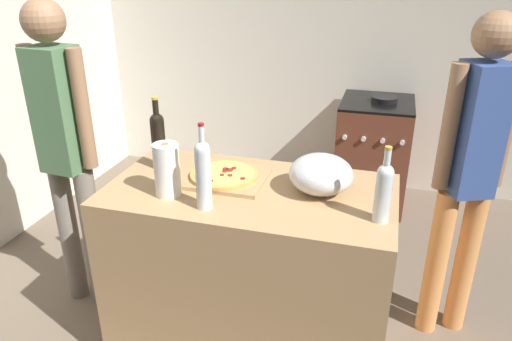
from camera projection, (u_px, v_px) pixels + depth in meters
The scene contains 13 objects.
ground_plane at pixel (284, 268), 3.26m from camera, with size 4.66×3.57×0.02m, color #6B5B4C.
kitchen_wall_rear at pixel (328, 37), 4.07m from camera, with size 4.66×0.10×2.60m, color silver.
counter at pixel (251, 271), 2.44m from camera, with size 1.35×0.72×0.93m, color tan.
cutting_board at pixel (224, 178), 2.33m from camera, with size 0.40×0.32×0.02m, color tan.
pizza at pixel (224, 174), 2.32m from camera, with size 0.33×0.33×0.03m.
mixing_bowl at pixel (321, 174), 2.18m from camera, with size 0.29×0.29×0.18m.
paper_towel_roll at pixel (167, 170), 2.14m from camera, with size 0.12×0.12×0.25m.
wine_bottle_amber at pixel (203, 172), 2.01m from camera, with size 0.07×0.07×0.38m.
wine_bottle_green at pixel (384, 190), 1.92m from camera, with size 0.07×0.07×0.33m.
wine_bottle_clear at pixel (158, 137), 2.41m from camera, with size 0.07×0.07×0.37m.
stove at pixel (373, 153), 3.95m from camera, with size 0.56×0.64×0.93m.
person_in_stripes at pixel (65, 143), 2.55m from camera, with size 0.38×0.22×1.75m.
person_in_red at pixel (470, 167), 2.34m from camera, with size 0.34×0.26×1.72m.
Camera 1 is at (0.55, -1.17, 1.93)m, focal length 33.64 mm.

